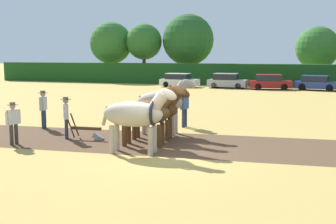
% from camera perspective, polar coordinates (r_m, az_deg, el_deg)
% --- Properties ---
extents(ground_plane, '(240.00, 240.00, 0.00)m').
position_cam_1_polar(ground_plane, '(14.68, -1.36, -5.76)').
color(ground_plane, tan).
extents(plowed_furrow_strip, '(36.18, 7.31, 0.01)m').
position_cam_1_polar(plowed_furrow_strip, '(18.88, -18.65, -3.10)').
color(plowed_furrow_strip, brown).
rests_on(plowed_furrow_strip, ground).
extents(hedgerow, '(66.73, 1.56, 2.40)m').
position_cam_1_polar(hedgerow, '(47.30, 12.50, 4.92)').
color(hedgerow, '#194719').
rests_on(hedgerow, ground).
extents(tree_far_left, '(5.41, 5.41, 7.61)m').
position_cam_1_polar(tree_far_left, '(55.56, -7.73, 9.24)').
color(tree_far_left, brown).
rests_on(tree_far_left, ground).
extents(tree_left, '(4.51, 4.51, 7.29)m').
position_cam_1_polar(tree_left, '(53.76, -3.27, 9.47)').
color(tree_left, '#4C3823').
rests_on(tree_left, ground).
extents(tree_center_left, '(6.36, 6.36, 8.41)m').
position_cam_1_polar(tree_center_left, '(53.04, 2.74, 9.73)').
color(tree_center_left, brown).
rests_on(tree_center_left, ground).
extents(tree_center, '(4.96, 4.96, 6.66)m').
position_cam_1_polar(tree_center, '(52.01, 19.57, 8.18)').
color(tree_center, '#423323').
rests_on(tree_center, ground).
extents(draft_horse_lead_left, '(2.80, 1.11, 2.37)m').
position_cam_1_polar(draft_horse_lead_left, '(14.65, -4.38, -0.32)').
color(draft_horse_lead_left, '#B2A38E').
rests_on(draft_horse_lead_left, ground).
extents(draft_horse_lead_right, '(2.83, 1.11, 2.41)m').
position_cam_1_polar(draft_horse_lead_right, '(15.82, -2.95, -0.02)').
color(draft_horse_lead_right, '#513319').
rests_on(draft_horse_lead_right, ground).
extents(draft_horse_trail_left, '(2.77, 1.03, 2.20)m').
position_cam_1_polar(draft_horse_trail_left, '(17.01, -1.80, 0.33)').
color(draft_horse_trail_left, '#513319').
rests_on(draft_horse_trail_left, ground).
extents(draft_horse_trail_right, '(2.72, 1.12, 2.48)m').
position_cam_1_polar(draft_horse_trail_right, '(18.17, -0.76, 1.36)').
color(draft_horse_trail_right, '#B2A38E').
rests_on(draft_horse_trail_right, ground).
extents(plow, '(1.58, 0.49, 1.13)m').
position_cam_1_polar(plow, '(17.46, -10.68, -2.64)').
color(plow, '#4C331E').
rests_on(plow, ground).
extents(farmer_at_plow, '(0.43, 0.58, 1.73)m').
position_cam_1_polar(farmer_at_plow, '(17.71, -13.64, -0.29)').
color(farmer_at_plow, '#28334C').
rests_on(farmer_at_plow, ground).
extents(farmer_beside_team, '(0.45, 0.67, 1.79)m').
position_cam_1_polar(farmer_beside_team, '(19.97, 2.25, 0.96)').
color(farmer_beside_team, '#28334C').
rests_on(farmer_beside_team, ground).
extents(farmer_onlooker_left, '(0.41, 0.62, 1.65)m').
position_cam_1_polar(farmer_onlooker_left, '(17.12, -20.23, -1.03)').
color(farmer_onlooker_left, '#38332D').
rests_on(farmer_onlooker_left, ground).
extents(farmer_onlooker_right, '(0.45, 0.67, 1.78)m').
position_cam_1_polar(farmer_onlooker_right, '(20.43, -16.53, 0.78)').
color(farmer_onlooker_right, '#28334C').
rests_on(farmer_onlooker_right, ground).
extents(parked_car_far_left, '(4.11, 1.96, 1.45)m').
position_cam_1_polar(parked_car_far_left, '(44.89, 1.51, 4.30)').
color(parked_car_far_left, silver).
rests_on(parked_car_far_left, ground).
extents(parked_car_left, '(4.01, 1.88, 1.51)m').
position_cam_1_polar(parked_car_left, '(43.79, 8.01, 4.18)').
color(parked_car_left, '#9E9EA8').
rests_on(parked_car_left, ground).
extents(parked_car_center_left, '(4.24, 2.43, 1.49)m').
position_cam_1_polar(parked_car_center_left, '(42.85, 13.64, 3.95)').
color(parked_car_center_left, maroon).
rests_on(parked_car_center_left, ground).
extents(parked_car_center, '(4.25, 2.43, 1.43)m').
position_cam_1_polar(parked_car_center, '(43.10, 19.47, 3.72)').
color(parked_car_center, navy).
rests_on(parked_car_center, ground).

